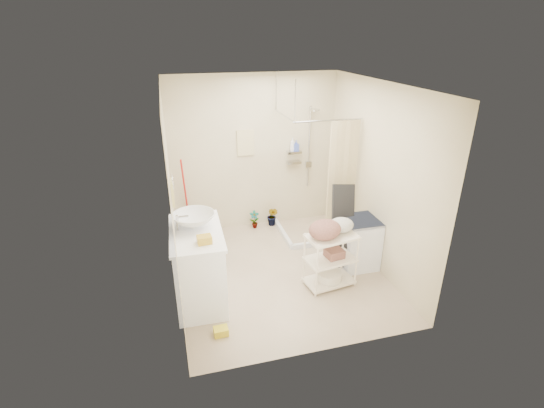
% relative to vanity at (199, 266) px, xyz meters
% --- Properties ---
extents(floor, '(3.20, 3.20, 0.00)m').
position_rel_vanity_xyz_m(floor, '(1.16, 0.33, -0.49)').
color(floor, '#C0AC90').
rests_on(floor, ground).
extents(ceiling, '(2.80, 3.20, 0.04)m').
position_rel_vanity_xyz_m(ceiling, '(1.16, 0.33, 2.11)').
color(ceiling, silver).
rests_on(ceiling, ground).
extents(wall_back, '(2.80, 0.04, 2.60)m').
position_rel_vanity_xyz_m(wall_back, '(1.16, 1.93, 0.81)').
color(wall_back, beige).
rests_on(wall_back, ground).
extents(wall_front, '(2.80, 0.04, 2.60)m').
position_rel_vanity_xyz_m(wall_front, '(1.16, -1.27, 0.81)').
color(wall_front, beige).
rests_on(wall_front, ground).
extents(wall_left, '(0.04, 3.20, 2.60)m').
position_rel_vanity_xyz_m(wall_left, '(-0.24, 0.33, 0.81)').
color(wall_left, beige).
rests_on(wall_left, ground).
extents(wall_right, '(0.04, 3.20, 2.60)m').
position_rel_vanity_xyz_m(wall_right, '(2.56, 0.33, 0.81)').
color(wall_right, beige).
rests_on(wall_right, ground).
extents(vanity, '(0.65, 1.13, 0.98)m').
position_rel_vanity_xyz_m(vanity, '(0.00, 0.00, 0.00)').
color(vanity, white).
rests_on(vanity, ground).
extents(sink, '(0.55, 0.55, 0.18)m').
position_rel_vanity_xyz_m(sink, '(-0.00, 0.11, 0.58)').
color(sink, silver).
rests_on(sink, vanity).
extents(counter_basket, '(0.17, 0.14, 0.09)m').
position_rel_vanity_xyz_m(counter_basket, '(0.07, -0.33, 0.53)').
color(counter_basket, gold).
rests_on(counter_basket, vanity).
extents(floor_basket, '(0.24, 0.19, 0.13)m').
position_rel_vanity_xyz_m(floor_basket, '(0.15, -0.74, -0.43)').
color(floor_basket, yellow).
rests_on(floor_basket, ground).
extents(toilet, '(0.66, 0.38, 0.67)m').
position_rel_vanity_xyz_m(toilet, '(0.12, 1.03, -0.16)').
color(toilet, white).
rests_on(toilet, ground).
extents(mop, '(0.17, 0.17, 1.36)m').
position_rel_vanity_xyz_m(mop, '(-0.08, 1.83, 0.19)').
color(mop, red).
rests_on(mop, ground).
extents(potted_plant_a, '(0.18, 0.13, 0.32)m').
position_rel_vanity_xyz_m(potted_plant_a, '(1.10, 1.77, -0.33)').
color(potted_plant_a, brown).
rests_on(potted_plant_a, ground).
extents(potted_plant_b, '(0.25, 0.25, 0.36)m').
position_rel_vanity_xyz_m(potted_plant_b, '(1.43, 1.78, -0.31)').
color(potted_plant_b, brown).
rests_on(potted_plant_b, ground).
extents(hanging_towel, '(0.28, 0.03, 0.42)m').
position_rel_vanity_xyz_m(hanging_towel, '(1.01, 1.91, 1.01)').
color(hanging_towel, beige).
rests_on(hanging_towel, wall_back).
extents(towel_ring, '(0.04, 0.22, 0.34)m').
position_rel_vanity_xyz_m(towel_ring, '(-0.22, 0.13, 0.98)').
color(towel_ring, '#EDDC87').
rests_on(towel_ring, wall_left).
extents(tp_holder, '(0.08, 0.12, 0.14)m').
position_rel_vanity_xyz_m(tp_holder, '(-0.20, 0.38, 0.23)').
color(tp_holder, white).
rests_on(tp_holder, wall_left).
extents(shower, '(1.10, 1.10, 2.10)m').
position_rel_vanity_xyz_m(shower, '(2.01, 1.38, 0.56)').
color(shower, silver).
rests_on(shower, ground).
extents(shampoo_bottle_a, '(0.09, 0.09, 0.22)m').
position_rel_vanity_xyz_m(shampoo_bottle_a, '(1.80, 1.87, 0.94)').
color(shampoo_bottle_a, silver).
rests_on(shampoo_bottle_a, shower).
extents(shampoo_bottle_b, '(0.09, 0.09, 0.18)m').
position_rel_vanity_xyz_m(shampoo_bottle_b, '(1.86, 1.84, 0.92)').
color(shampoo_bottle_b, '#3F54B2').
rests_on(shampoo_bottle_b, shower).
extents(washing_machine, '(0.51, 0.52, 0.74)m').
position_rel_vanity_xyz_m(washing_machine, '(2.30, 0.22, -0.12)').
color(washing_machine, white).
rests_on(washing_machine, ground).
extents(laundry_rack, '(0.70, 0.48, 0.90)m').
position_rel_vanity_xyz_m(laundry_rack, '(1.72, -0.14, -0.04)').
color(laundry_rack, white).
rests_on(laundry_rack, ground).
extents(ironing_board, '(0.36, 0.14, 1.25)m').
position_rel_vanity_xyz_m(ironing_board, '(2.08, 0.31, 0.13)').
color(ironing_board, black).
rests_on(ironing_board, ground).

